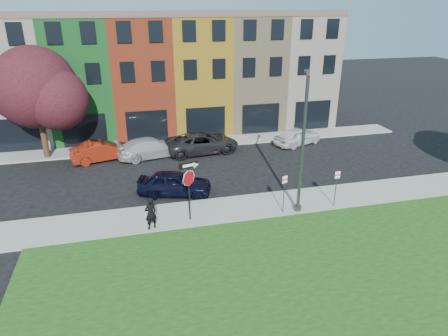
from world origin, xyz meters
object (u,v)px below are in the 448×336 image
object	(u,v)px
man	(151,213)
sedan_near	(174,183)
street_lamp	(302,145)
stop_sign	(189,179)

from	to	relation	value
man	sedan_near	distance (m)	4.28
sedan_near	street_lamp	xyz separation A→B (m)	(6.60, -3.71, 3.19)
street_lamp	man	bearing A→B (deg)	-155.84
stop_sign	man	size ratio (longest dim) A/B	1.90
stop_sign	sedan_near	distance (m)	3.93
street_lamp	sedan_near	bearing A→B (deg)	173.43
stop_sign	street_lamp	size ratio (longest dim) A/B	0.44
man	sedan_near	world-z (taller)	man
stop_sign	man	bearing A→B (deg)	175.72
stop_sign	sedan_near	bearing A→B (deg)	80.93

